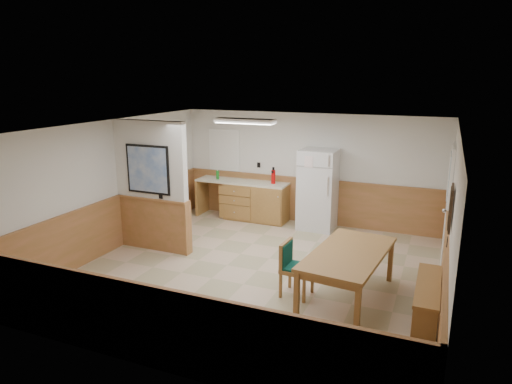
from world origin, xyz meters
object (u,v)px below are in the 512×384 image
at_px(dining_chair, 292,264).
at_px(fire_extinguisher, 273,176).
at_px(refrigerator, 318,190).
at_px(dining_table, 349,257).
at_px(soap_bottle, 218,175).
at_px(dining_bench, 428,291).

relative_size(dining_chair, fire_extinguisher, 2.23).
distance_m(refrigerator, dining_table, 3.31).
xyz_separation_m(refrigerator, fire_extinguisher, (-1.08, 0.09, 0.19)).
relative_size(dining_table, soap_bottle, 9.78).
distance_m(dining_chair, soap_bottle, 4.40).
bearing_deg(refrigerator, dining_chair, -81.02).
xyz_separation_m(dining_table, fire_extinguisher, (-2.38, 3.12, 0.41)).
relative_size(refrigerator, fire_extinguisher, 4.63).
relative_size(refrigerator, dining_bench, 1.17).
bearing_deg(refrigerator, fire_extinguisher, 175.76).
relative_size(refrigerator, soap_bottle, 8.39).
distance_m(dining_table, dining_bench, 1.19).
height_order(dining_table, fire_extinguisher, fire_extinguisher).
height_order(refrigerator, fire_extinguisher, refrigerator).
bearing_deg(dining_chair, dining_bench, 8.60).
distance_m(fire_extinguisher, soap_bottle, 1.39).
xyz_separation_m(dining_chair, soap_bottle, (-2.94, 3.24, 0.51)).
xyz_separation_m(refrigerator, dining_bench, (2.44, -3.05, -0.54)).
xyz_separation_m(dining_bench, soap_bottle, (-4.90, 3.06, 0.66)).
height_order(refrigerator, soap_bottle, refrigerator).
height_order(dining_bench, soap_bottle, soap_bottle).
xyz_separation_m(dining_table, dining_bench, (1.14, -0.02, -0.32)).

